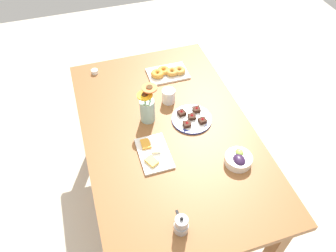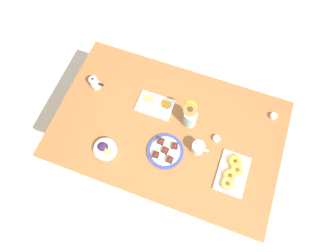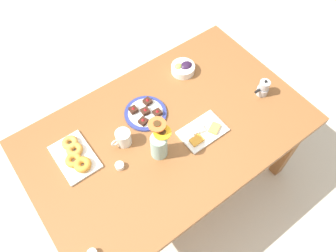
{
  "view_description": "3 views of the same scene",
  "coord_description": "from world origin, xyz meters",
  "px_view_note": "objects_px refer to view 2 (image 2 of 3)",
  "views": [
    {
      "loc": [
        -1.24,
        0.39,
        2.22
      ],
      "look_at": [
        0.0,
        0.0,
        0.78
      ],
      "focal_mm": 35.0,
      "sensor_mm": 36.0,
      "label": 1
    },
    {
      "loc": [
        0.21,
        -0.59,
        2.47
      ],
      "look_at": [
        0.0,
        0.0,
        0.78
      ],
      "focal_mm": 28.0,
      "sensor_mm": 36.0,
      "label": 2
    },
    {
      "loc": [
        0.59,
        0.79,
        2.32
      ],
      "look_at": [
        0.0,
        0.0,
        0.78
      ],
      "focal_mm": 35.0,
      "sensor_mm": 36.0,
      "label": 3
    }
  ],
  "objects_px": {
    "dessert_plate": "(165,151)",
    "moka_pot": "(95,83)",
    "dining_table": "(168,132)",
    "flower_vase": "(190,117)",
    "coffee_mug": "(198,148)",
    "cheese_platter": "(155,105)",
    "jam_cup_honey": "(274,116)",
    "croissant_platter": "(232,172)",
    "grape_bowl": "(105,149)",
    "jam_cup_berry": "(217,139)"
  },
  "relations": [
    {
      "from": "flower_vase",
      "to": "croissant_platter",
      "type": "bearing_deg",
      "value": -33.2
    },
    {
      "from": "croissant_platter",
      "to": "jam_cup_berry",
      "type": "bearing_deg",
      "value": 129.88
    },
    {
      "from": "moka_pot",
      "to": "jam_cup_honey",
      "type": "bearing_deg",
      "value": 8.97
    },
    {
      "from": "coffee_mug",
      "to": "croissant_platter",
      "type": "height_order",
      "value": "coffee_mug"
    },
    {
      "from": "grape_bowl",
      "to": "moka_pot",
      "type": "bearing_deg",
      "value": 122.7
    },
    {
      "from": "grape_bowl",
      "to": "croissant_platter",
      "type": "distance_m",
      "value": 0.86
    },
    {
      "from": "cheese_platter",
      "to": "jam_cup_honey",
      "type": "distance_m",
      "value": 0.85
    },
    {
      "from": "jam_cup_berry",
      "to": "dessert_plate",
      "type": "xyz_separation_m",
      "value": [
        -0.3,
        -0.2,
        -0.0
      ]
    },
    {
      "from": "cheese_platter",
      "to": "jam_cup_honey",
      "type": "height_order",
      "value": "cheese_platter"
    },
    {
      "from": "moka_pot",
      "to": "coffee_mug",
      "type": "bearing_deg",
      "value": -13.73
    },
    {
      "from": "flower_vase",
      "to": "moka_pot",
      "type": "bearing_deg",
      "value": 176.98
    },
    {
      "from": "grape_bowl",
      "to": "croissant_platter",
      "type": "relative_size",
      "value": 0.54
    },
    {
      "from": "cheese_platter",
      "to": "jam_cup_berry",
      "type": "relative_size",
      "value": 5.42
    },
    {
      "from": "dining_table",
      "to": "flower_vase",
      "type": "bearing_deg",
      "value": 35.68
    },
    {
      "from": "coffee_mug",
      "to": "croissant_platter",
      "type": "xyz_separation_m",
      "value": [
        0.26,
        -0.08,
        -0.03
      ]
    },
    {
      "from": "coffee_mug",
      "to": "jam_cup_berry",
      "type": "bearing_deg",
      "value": 48.89
    },
    {
      "from": "dessert_plate",
      "to": "moka_pot",
      "type": "xyz_separation_m",
      "value": [
        -0.66,
        0.3,
        0.04
      ]
    },
    {
      "from": "cheese_platter",
      "to": "jam_cup_berry",
      "type": "bearing_deg",
      "value": -11.27
    },
    {
      "from": "coffee_mug",
      "to": "flower_vase",
      "type": "relative_size",
      "value": 0.45
    },
    {
      "from": "dining_table",
      "to": "jam_cup_berry",
      "type": "height_order",
      "value": "jam_cup_berry"
    },
    {
      "from": "grape_bowl",
      "to": "cheese_platter",
      "type": "distance_m",
      "value": 0.47
    },
    {
      "from": "croissant_platter",
      "to": "flower_vase",
      "type": "bearing_deg",
      "value": 146.8
    },
    {
      "from": "dessert_plate",
      "to": "flower_vase",
      "type": "bearing_deg",
      "value": 71.45
    },
    {
      "from": "croissant_platter",
      "to": "cheese_platter",
      "type": "bearing_deg",
      "value": 156.06
    },
    {
      "from": "cheese_platter",
      "to": "jam_cup_berry",
      "type": "distance_m",
      "value": 0.5
    },
    {
      "from": "jam_cup_honey",
      "to": "moka_pot",
      "type": "distance_m",
      "value": 1.31
    },
    {
      "from": "croissant_platter",
      "to": "grape_bowl",
      "type": "bearing_deg",
      "value": -170.52
    },
    {
      "from": "dessert_plate",
      "to": "cheese_platter",
      "type": "bearing_deg",
      "value": 121.92
    },
    {
      "from": "dining_table",
      "to": "croissant_platter",
      "type": "xyz_separation_m",
      "value": [
        0.5,
        -0.16,
        0.11
      ]
    },
    {
      "from": "grape_bowl",
      "to": "jam_cup_berry",
      "type": "relative_size",
      "value": 3.12
    },
    {
      "from": "dining_table",
      "to": "coffee_mug",
      "type": "xyz_separation_m",
      "value": [
        0.24,
        -0.08,
        0.13
      ]
    },
    {
      "from": "cheese_platter",
      "to": "croissant_platter",
      "type": "relative_size",
      "value": 0.93
    },
    {
      "from": "grape_bowl",
      "to": "jam_cup_honey",
      "type": "bearing_deg",
      "value": 31.74
    },
    {
      "from": "dessert_plate",
      "to": "dining_table",
      "type": "bearing_deg",
      "value": 103.45
    },
    {
      "from": "cheese_platter",
      "to": "croissant_platter",
      "type": "bearing_deg",
      "value": -23.94
    },
    {
      "from": "croissant_platter",
      "to": "moka_pot",
      "type": "relative_size",
      "value": 2.35
    },
    {
      "from": "coffee_mug",
      "to": "dessert_plate",
      "type": "height_order",
      "value": "coffee_mug"
    },
    {
      "from": "dining_table",
      "to": "cheese_platter",
      "type": "bearing_deg",
      "value": 137.91
    },
    {
      "from": "grape_bowl",
      "to": "dessert_plate",
      "type": "distance_m",
      "value": 0.4
    },
    {
      "from": "croissant_platter",
      "to": "jam_cup_berry",
      "type": "distance_m",
      "value": 0.25
    },
    {
      "from": "jam_cup_honey",
      "to": "jam_cup_berry",
      "type": "bearing_deg",
      "value": -138.16
    },
    {
      "from": "cheese_platter",
      "to": "moka_pot",
      "type": "distance_m",
      "value": 0.47
    },
    {
      "from": "cheese_platter",
      "to": "jam_cup_honey",
      "type": "relative_size",
      "value": 5.42
    },
    {
      "from": "cheese_platter",
      "to": "jam_cup_berry",
      "type": "height_order",
      "value": "cheese_platter"
    },
    {
      "from": "jam_cup_honey",
      "to": "jam_cup_berry",
      "type": "height_order",
      "value": "same"
    },
    {
      "from": "coffee_mug",
      "to": "croissant_platter",
      "type": "relative_size",
      "value": 0.43
    },
    {
      "from": "dining_table",
      "to": "jam_cup_berry",
      "type": "relative_size",
      "value": 33.33
    },
    {
      "from": "cheese_platter",
      "to": "jam_cup_berry",
      "type": "xyz_separation_m",
      "value": [
        0.49,
        -0.1,
        0.0
      ]
    },
    {
      "from": "coffee_mug",
      "to": "dessert_plate",
      "type": "relative_size",
      "value": 0.48
    },
    {
      "from": "grape_bowl",
      "to": "dessert_plate",
      "type": "xyz_separation_m",
      "value": [
        0.38,
        0.13,
        -0.02
      ]
    }
  ]
}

